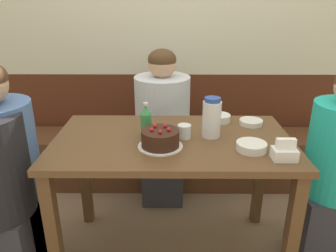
{
  "coord_description": "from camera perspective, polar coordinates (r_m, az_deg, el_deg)",
  "views": [
    {
      "loc": [
        -0.01,
        -1.6,
        1.46
      ],
      "look_at": [
        -0.02,
        0.05,
        0.81
      ],
      "focal_mm": 35.0,
      "sensor_mm": 36.0,
      "label": 1
    }
  ],
  "objects": [
    {
      "name": "ground_plane",
      "position": [
        2.17,
        0.7,
        -20.99
      ],
      "size": [
        12.0,
        12.0,
        0.0
      ],
      "primitive_type": "plane",
      "color": "#846B51"
    },
    {
      "name": "person_dark_striped",
      "position": [
        2.39,
        -0.96,
        -0.41
      ],
      "size": [
        0.39,
        0.39,
        1.14
      ],
      "rotation": [
        0.0,
        0.0,
        -1.57
      ],
      "color": "#33333D",
      "rests_on": "ground_plane"
    },
    {
      "name": "birthday_cake",
      "position": [
        1.63,
        -1.36,
        -2.22
      ],
      "size": [
        0.23,
        0.23,
        0.11
      ],
      "color": "white",
      "rests_on": "dining_table"
    },
    {
      "name": "person_grey_tee",
      "position": [
        1.95,
        -26.63,
        -7.43
      ],
      "size": [
        0.38,
        0.38,
        1.19
      ],
      "color": "#33333D",
      "rests_on": "ground_plane"
    },
    {
      "name": "bowl_side_dish",
      "position": [
        1.99,
        8.94,
        1.38
      ],
      "size": [
        0.13,
        0.13,
        0.04
      ],
      "color": "white",
      "rests_on": "dining_table"
    },
    {
      "name": "glass_water_tall",
      "position": [
        1.74,
        2.84,
        -0.95
      ],
      "size": [
        0.07,
        0.07,
        0.07
      ],
      "color": "silver",
      "rests_on": "dining_table"
    },
    {
      "name": "soju_bottle",
      "position": [
        1.75,
        -3.85,
        0.98
      ],
      "size": [
        0.06,
        0.06,
        0.19
      ],
      "color": "#388E4C",
      "rests_on": "dining_table"
    },
    {
      "name": "water_pitcher",
      "position": [
        1.74,
        7.61,
        1.42
      ],
      "size": [
        0.1,
        0.1,
        0.22
      ],
      "color": "white",
      "rests_on": "dining_table"
    },
    {
      "name": "napkin_holder",
      "position": [
        1.6,
        19.64,
        -4.29
      ],
      "size": [
        0.11,
        0.08,
        0.11
      ],
      "color": "white",
      "rests_on": "dining_table"
    },
    {
      "name": "dining_table",
      "position": [
        1.79,
        0.79,
        -5.43
      ],
      "size": [
        1.27,
        0.72,
        0.76
      ],
      "color": "brown",
      "rests_on": "ground_plane"
    },
    {
      "name": "bowl_rice_small",
      "position": [
        1.65,
        14.32,
        -3.48
      ],
      "size": [
        0.15,
        0.15,
        0.04
      ],
      "color": "white",
      "rests_on": "dining_table"
    },
    {
      "name": "person_pale_blue_shirt",
      "position": [
        2.03,
        27.11,
        -7.71
      ],
      "size": [
        0.34,
        0.34,
        1.15
      ],
      "rotation": [
        0.0,
        0.0,
        3.14
      ],
      "color": "#33333D",
      "rests_on": "ground_plane"
    },
    {
      "name": "back_wall",
      "position": [
        2.66,
        0.74,
        16.9
      ],
      "size": [
        4.8,
        0.04,
        2.5
      ],
      "color": "#4C2314",
      "rests_on": "ground_plane"
    },
    {
      "name": "bench_seat",
      "position": [
        2.73,
        0.65,
        -5.74
      ],
      "size": [
        2.73,
        0.38,
        0.43
      ],
      "color": "#56331E",
      "rests_on": "ground_plane"
    },
    {
      "name": "bowl_soup_white",
      "position": [
        1.99,
        14.25,
        0.65
      ],
      "size": [
        0.14,
        0.14,
        0.03
      ],
      "color": "white",
      "rests_on": "dining_table"
    }
  ]
}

